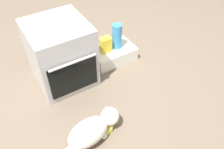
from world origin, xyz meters
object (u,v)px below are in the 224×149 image
(pantry_cabinet, at_px, (113,54))
(water_bottle, at_px, (117,36))
(oven, at_px, (61,54))
(food_bowl, at_px, (105,127))
(snack_bag, at_px, (106,45))
(cat, at_px, (92,130))

(pantry_cabinet, xyz_separation_m, water_bottle, (0.06, 0.00, 0.23))
(oven, xyz_separation_m, water_bottle, (0.68, -0.00, -0.03))
(food_bowl, distance_m, snack_bag, 0.96)
(water_bottle, bearing_deg, snack_bag, 179.95)
(pantry_cabinet, relative_size, snack_bag, 2.81)
(oven, relative_size, snack_bag, 3.75)
(pantry_cabinet, distance_m, water_bottle, 0.24)
(water_bottle, relative_size, snack_bag, 1.67)
(food_bowl, distance_m, cat, 0.17)
(pantry_cabinet, xyz_separation_m, cat, (-0.71, -0.83, 0.05))
(food_bowl, bearing_deg, water_bottle, 52.03)
(pantry_cabinet, xyz_separation_m, snack_bag, (-0.10, 0.00, 0.17))
(oven, xyz_separation_m, snack_bag, (0.52, -0.00, -0.09))
(pantry_cabinet, bearing_deg, snack_bag, 178.43)
(cat, xyz_separation_m, water_bottle, (0.77, 0.83, 0.18))
(pantry_cabinet, height_order, snack_bag, snack_bag)
(food_bowl, xyz_separation_m, cat, (-0.14, -0.02, 0.09))
(snack_bag, bearing_deg, food_bowl, -120.67)
(food_bowl, relative_size, water_bottle, 0.46)
(cat, bearing_deg, water_bottle, 38.22)
(water_bottle, bearing_deg, oven, 179.95)
(oven, xyz_separation_m, food_bowl, (0.05, -0.81, -0.30))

